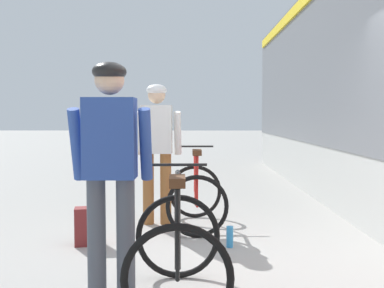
# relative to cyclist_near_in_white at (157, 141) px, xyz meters

# --- Properties ---
(ground_plane) EXTENTS (80.00, 80.00, 0.00)m
(ground_plane) POSITION_rel_cyclist_near_in_white_xyz_m (1.14, -1.72, -1.05)
(ground_plane) COLOR #A09E99
(cyclist_near_in_white) EXTENTS (0.62, 0.32, 1.76)m
(cyclist_near_in_white) POSITION_rel_cyclist_near_in_white_xyz_m (0.00, 0.00, 0.00)
(cyclist_near_in_white) COLOR #935B2D
(cyclist_near_in_white) RESTS_ON ground
(cyclist_far_in_blue) EXTENTS (0.61, 0.31, 1.76)m
(cyclist_far_in_blue) POSITION_rel_cyclist_near_in_white_xyz_m (-0.15, -2.34, 0.00)
(cyclist_far_in_blue) COLOR #4C515B
(cyclist_far_in_blue) RESTS_ON ground
(bicycle_near_red) EXTENTS (0.73, 1.09, 0.99)m
(bicycle_near_red) POSITION_rel_cyclist_near_in_white_xyz_m (0.49, -0.16, -0.65)
(bicycle_near_red) COLOR black
(bicycle_near_red) RESTS_ON ground
(bicycle_far_black) EXTENTS (0.75, 1.09, 0.99)m
(bicycle_far_black) POSITION_rel_cyclist_near_in_white_xyz_m (0.35, -2.46, -0.65)
(bicycle_far_black) COLOR black
(bicycle_far_black) RESTS_ON ground
(backpack_on_platform) EXTENTS (0.31, 0.23, 0.40)m
(backpack_on_platform) POSITION_rel_cyclist_near_in_white_xyz_m (-0.65, -0.95, -0.85)
(backpack_on_platform) COLOR maroon
(backpack_on_platform) RESTS_ON ground
(water_bottle_near_the_bikes) EXTENTS (0.07, 0.07, 0.22)m
(water_bottle_near_the_bikes) POSITION_rel_cyclist_near_in_white_xyz_m (0.84, -1.03, -0.94)
(water_bottle_near_the_bikes) COLOR #338CCC
(water_bottle_near_the_bikes) RESTS_ON ground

